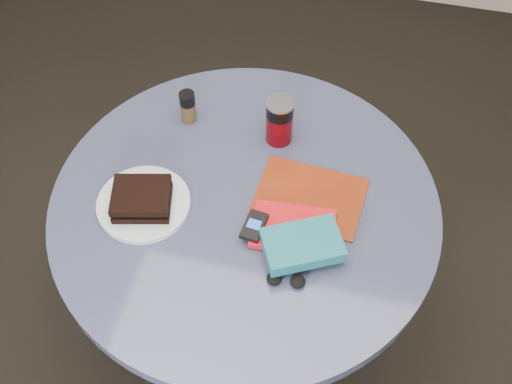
% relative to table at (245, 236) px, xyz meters
% --- Properties ---
extents(ground, '(4.00, 4.00, 0.00)m').
position_rel_table_xyz_m(ground, '(0.00, 0.00, -0.59)').
color(ground, black).
rests_on(ground, ground).
extents(table, '(1.00, 1.00, 0.75)m').
position_rel_table_xyz_m(table, '(0.00, 0.00, 0.00)').
color(table, black).
rests_on(table, ground).
extents(plate, '(0.29, 0.29, 0.02)m').
position_rel_table_xyz_m(plate, '(-0.25, -0.07, 0.17)').
color(plate, white).
rests_on(plate, table).
extents(sandwich, '(0.17, 0.15, 0.05)m').
position_rel_table_xyz_m(sandwich, '(-0.24, -0.08, 0.20)').
color(sandwich, black).
rests_on(sandwich, plate).
extents(soda_can, '(0.09, 0.09, 0.14)m').
position_rel_table_xyz_m(soda_can, '(0.04, 0.23, 0.23)').
color(soda_can, '#5F040C').
rests_on(soda_can, table).
extents(pepper_grinder, '(0.05, 0.05, 0.10)m').
position_rel_table_xyz_m(pepper_grinder, '(-0.22, 0.24, 0.21)').
color(pepper_grinder, '#47371E').
rests_on(pepper_grinder, table).
extents(magazine, '(0.29, 0.23, 0.00)m').
position_rel_table_xyz_m(magazine, '(0.16, 0.05, 0.17)').
color(magazine, maroon).
rests_on(magazine, table).
extents(red_book, '(0.21, 0.15, 0.02)m').
position_rel_table_xyz_m(red_book, '(0.14, -0.06, 0.18)').
color(red_book, red).
rests_on(red_book, magazine).
extents(novel, '(0.22, 0.19, 0.04)m').
position_rel_table_xyz_m(novel, '(0.17, -0.12, 0.20)').
color(novel, '#17616F').
rests_on(novel, red_book).
extents(mp3_player, '(0.06, 0.09, 0.02)m').
position_rel_table_xyz_m(mp3_player, '(0.05, -0.09, 0.19)').
color(mp3_player, black).
rests_on(mp3_player, red_book).
extents(headphones, '(0.09, 0.04, 0.02)m').
position_rel_table_xyz_m(headphones, '(0.15, -0.20, 0.17)').
color(headphones, black).
rests_on(headphones, table).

